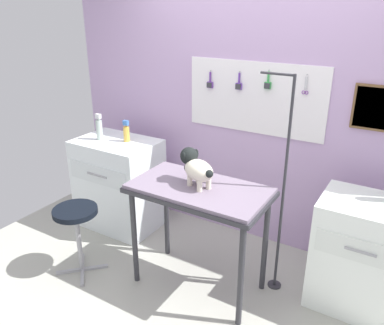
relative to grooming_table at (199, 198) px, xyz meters
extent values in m
cube|color=#AAAB9F|center=(0.02, -0.33, -0.82)|extent=(4.40, 4.00, 0.04)
cube|color=#B99AC7|center=(0.02, 0.95, 0.35)|extent=(4.00, 0.06, 2.30)
cube|color=white|center=(0.02, 0.92, 0.59)|extent=(1.28, 0.02, 0.63)
cylinder|color=gray|center=(-0.41, 0.91, 0.80)|extent=(0.01, 0.02, 0.01)
cylinder|color=#663A96|center=(-0.41, 0.90, 0.74)|extent=(0.02, 0.02, 0.09)
cube|color=#663A96|center=(-0.41, 0.90, 0.67)|extent=(0.06, 0.02, 0.06)
cube|color=#333338|center=(-0.41, 0.88, 0.67)|extent=(0.05, 0.01, 0.05)
cylinder|color=gray|center=(-0.12, 0.91, 0.81)|extent=(0.01, 0.02, 0.01)
cylinder|color=#62399F|center=(-0.12, 0.90, 0.76)|extent=(0.02, 0.02, 0.09)
cube|color=#62399F|center=(-0.12, 0.90, 0.68)|extent=(0.06, 0.02, 0.06)
cube|color=#333338|center=(-0.12, 0.88, 0.68)|extent=(0.05, 0.01, 0.05)
cylinder|color=gray|center=(0.15, 0.91, 0.84)|extent=(0.01, 0.02, 0.01)
cylinder|color=green|center=(0.15, 0.90, 0.79)|extent=(0.02, 0.02, 0.09)
cube|color=green|center=(0.15, 0.90, 0.72)|extent=(0.06, 0.02, 0.06)
cube|color=#333338|center=(0.15, 0.88, 0.72)|extent=(0.05, 0.01, 0.05)
cylinder|color=gray|center=(0.47, 0.91, 0.84)|extent=(0.01, 0.02, 0.01)
cube|color=silver|center=(0.46, 0.90, 0.77)|extent=(0.01, 0.00, 0.11)
cube|color=silver|center=(0.47, 0.90, 0.77)|extent=(0.01, 0.00, 0.11)
torus|color=#6E338A|center=(0.46, 0.90, 0.69)|extent=(0.03, 0.01, 0.03)
torus|color=#6E338A|center=(0.48, 0.90, 0.69)|extent=(0.03, 0.01, 0.03)
cube|color=brown|center=(1.04, 0.91, 0.63)|extent=(0.40, 0.02, 0.35)
cube|color=#A47747|center=(1.04, 0.91, 0.63)|extent=(0.37, 0.01, 0.31)
cylinder|color=#2D2D33|center=(-0.47, -0.23, -0.38)|extent=(0.04, 0.04, 0.83)
cylinder|color=#2D2D33|center=(0.47, -0.23, -0.38)|extent=(0.04, 0.04, 0.83)
cylinder|color=#2D2D33|center=(-0.47, 0.23, -0.38)|extent=(0.04, 0.04, 0.83)
cylinder|color=#2D2D33|center=(0.47, 0.23, -0.38)|extent=(0.04, 0.04, 0.83)
cube|color=#2D2D33|center=(0.00, 0.00, 0.05)|extent=(1.06, 0.57, 0.03)
cube|color=slate|center=(0.00, 0.00, 0.08)|extent=(1.02, 0.56, 0.03)
cylinder|color=#2D2D33|center=(0.55, 0.31, -0.79)|extent=(0.11, 0.11, 0.01)
cylinder|color=#2D2D33|center=(0.55, 0.31, 0.07)|extent=(0.02, 0.02, 1.73)
cylinder|color=#2D2D33|center=(0.43, 0.31, 0.92)|extent=(0.24, 0.02, 0.02)
cylinder|color=beige|center=(-0.07, -0.02, 0.14)|extent=(0.04, 0.04, 0.09)
cylinder|color=beige|center=(-0.04, 0.06, 0.14)|extent=(0.04, 0.04, 0.09)
cylinder|color=beige|center=(0.04, -0.07, 0.14)|extent=(0.04, 0.04, 0.09)
cylinder|color=beige|center=(0.08, 0.01, 0.14)|extent=(0.04, 0.04, 0.09)
ellipsoid|color=beige|center=(0.00, 0.00, 0.23)|extent=(0.32, 0.27, 0.15)
ellipsoid|color=black|center=(-0.09, 0.04, 0.22)|extent=(0.14, 0.15, 0.08)
sphere|color=black|center=(-0.12, 0.05, 0.30)|extent=(0.13, 0.13, 0.13)
ellipsoid|color=beige|center=(-0.17, 0.07, 0.29)|extent=(0.08, 0.07, 0.04)
sphere|color=black|center=(-0.20, 0.08, 0.29)|extent=(0.02, 0.02, 0.02)
ellipsoid|color=black|center=(-0.13, -0.01, 0.31)|extent=(0.05, 0.04, 0.07)
ellipsoid|color=black|center=(-0.08, 0.10, 0.31)|extent=(0.05, 0.04, 0.07)
sphere|color=black|center=(0.11, -0.06, 0.25)|extent=(0.06, 0.06, 0.06)
cube|color=white|center=(-1.19, 0.42, -0.34)|extent=(0.80, 0.56, 0.92)
cube|color=silver|center=(-1.19, 0.14, -0.13)|extent=(0.70, 0.01, 0.18)
cylinder|color=#99999E|center=(-1.19, 0.13, -0.13)|extent=(0.24, 0.02, 0.02)
cube|color=white|center=(1.14, 0.45, -0.36)|extent=(0.68, 0.52, 0.87)
cube|color=silver|center=(1.14, 0.18, -0.17)|extent=(0.60, 0.01, 0.17)
cylinder|color=#99999E|center=(1.14, 0.18, -0.17)|extent=(0.20, 0.02, 0.02)
cylinder|color=#9E9EA3|center=(-0.95, -0.38, -0.51)|extent=(0.04, 0.04, 0.57)
cube|color=#9E9EA3|center=(-0.87, -0.30, -0.79)|extent=(0.17, 0.17, 0.02)
cube|color=#9E9EA3|center=(-1.03, -0.30, -0.79)|extent=(0.17, 0.17, 0.02)
cube|color=#9E9EA3|center=(-1.03, -0.45, -0.79)|extent=(0.17, 0.17, 0.02)
cube|color=#9E9EA3|center=(-0.87, -0.45, -0.79)|extent=(0.17, 0.17, 0.02)
cylinder|color=black|center=(-0.95, -0.38, -0.21)|extent=(0.36, 0.36, 0.04)
cylinder|color=gold|center=(-1.08, 0.46, 0.20)|extent=(0.06, 0.06, 0.14)
cylinder|color=gold|center=(-1.08, 0.46, 0.28)|extent=(0.03, 0.03, 0.02)
cube|color=#3B6DB8|center=(-1.08, 0.46, 0.31)|extent=(0.05, 0.03, 0.04)
cylinder|color=#A9BCB2|center=(-1.34, 0.37, 0.22)|extent=(0.06, 0.06, 0.19)
cylinder|color=#A9BCB2|center=(-1.34, 0.37, 0.33)|extent=(0.03, 0.03, 0.02)
cube|color=silver|center=(-1.34, 0.37, 0.36)|extent=(0.06, 0.03, 0.04)
camera|label=1|loc=(1.31, -2.27, 1.36)|focal=36.52mm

